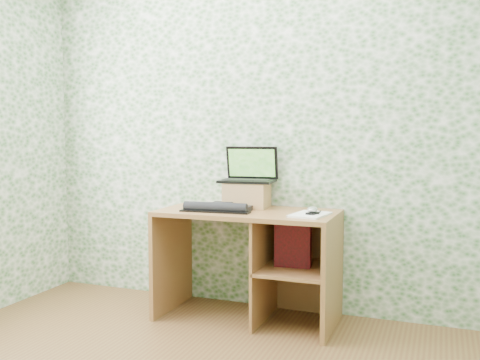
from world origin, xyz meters
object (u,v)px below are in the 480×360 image
at_px(keyboard, 219,208).
at_px(notepad, 310,215).
at_px(desk, 260,250).
at_px(riser, 247,195).
at_px(laptop, 249,174).

height_order(keyboard, notepad, keyboard).
xyz_separation_m(desk, riser, (-0.14, 0.12, 0.36)).
xyz_separation_m(desk, laptop, (-0.14, 0.16, 0.51)).
distance_m(riser, notepad, 0.56).
bearing_deg(keyboard, desk, 20.04).
bearing_deg(keyboard, riser, 58.52).
bearing_deg(notepad, keyboard, -169.72).
relative_size(laptop, notepad, 1.39).
bearing_deg(notepad, riser, 165.87).
height_order(desk, notepad, notepad).
bearing_deg(keyboard, laptop, 62.12).
xyz_separation_m(laptop, keyboard, (-0.12, -0.27, -0.21)).
distance_m(desk, riser, 0.40).
height_order(riser, keyboard, riser).
xyz_separation_m(keyboard, notepad, (0.63, 0.01, -0.02)).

